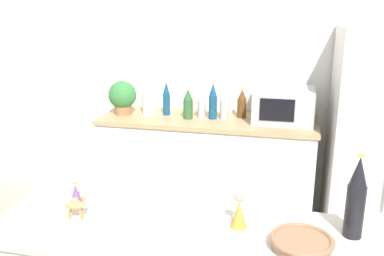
{
  "coord_description": "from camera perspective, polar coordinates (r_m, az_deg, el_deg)",
  "views": [
    {
      "loc": [
        0.33,
        -1.02,
        1.87
      ],
      "look_at": [
        -0.24,
        1.43,
        1.13
      ],
      "focal_mm": 40.0,
      "sensor_mm": 36.0,
      "label": 1
    }
  ],
  "objects": [
    {
      "name": "back_bottle_4",
      "position": [
        3.55,
        -0.53,
        3.23
      ],
      "size": [
        0.08,
        0.08,
        0.26
      ],
      "color": "#2D6033",
      "rests_on": "back_counter"
    },
    {
      "name": "back_bottle_1",
      "position": [
        3.55,
        4.31,
        3.09
      ],
      "size": [
        0.07,
        0.07,
        0.25
      ],
      "color": "#B2B7BC",
      "rests_on": "back_counter"
    },
    {
      "name": "potted_plant",
      "position": [
        3.74,
        -9.26,
        4.16
      ],
      "size": [
        0.24,
        0.24,
        0.29
      ],
      "color": "#9E6B47",
      "rests_on": "back_counter"
    },
    {
      "name": "back_bottle_0",
      "position": [
        3.62,
        6.67,
        3.25
      ],
      "size": [
        0.08,
        0.08,
        0.25
      ],
      "color": "brown",
      "rests_on": "back_counter"
    },
    {
      "name": "back_bottle_5",
      "position": [
        3.58,
        1.26,
        3.11
      ],
      "size": [
        0.07,
        0.07,
        0.23
      ],
      "color": "#B2B7BC",
      "rests_on": "back_counter"
    },
    {
      "name": "wise_man_figurine_blue",
      "position": [
        2.02,
        -15.25,
        -8.19
      ],
      "size": [
        0.05,
        0.05,
        0.12
      ],
      "color": "#6B4784",
      "rests_on": "bar_counter"
    },
    {
      "name": "microwave",
      "position": [
        3.53,
        12.08,
        3.02
      ],
      "size": [
        0.48,
        0.37,
        0.28
      ],
      "color": "#B2B5BA",
      "rests_on": "back_counter"
    },
    {
      "name": "fruit_bowl",
      "position": [
        1.67,
        14.42,
        -14.58
      ],
      "size": [
        0.23,
        0.23,
        0.05
      ],
      "color": "#8C6647",
      "rests_on": "bar_counter"
    },
    {
      "name": "back_bottle_2",
      "position": [
        3.55,
        2.81,
        3.55
      ],
      "size": [
        0.07,
        0.07,
        0.31
      ],
      "color": "navy",
      "rests_on": "back_counter"
    },
    {
      "name": "wall_back",
      "position": [
        3.81,
        7.99,
        7.21
      ],
      "size": [
        8.0,
        0.06,
        2.55
      ],
      "color": "white",
      "rests_on": "ground_plane"
    },
    {
      "name": "camel_figurine",
      "position": [
        1.86,
        -15.24,
        -9.82
      ],
      "size": [
        0.09,
        0.05,
        0.12
      ],
      "color": "tan",
      "rests_on": "bar_counter"
    },
    {
      "name": "paper_towel_roll",
      "position": [
        3.72,
        -5.79,
        3.6
      ],
      "size": [
        0.12,
        0.12,
        0.23
      ],
      "color": "white",
      "rests_on": "back_counter"
    },
    {
      "name": "wine_bottle",
      "position": [
        1.75,
        21.04,
        -8.71
      ],
      "size": [
        0.07,
        0.07,
        0.33
      ],
      "color": "black",
      "rests_on": "bar_counter"
    },
    {
      "name": "back_bottle_3",
      "position": [
        3.68,
        -3.43,
        3.9
      ],
      "size": [
        0.06,
        0.06,
        0.29
      ],
      "color": "navy",
      "rests_on": "back_counter"
    },
    {
      "name": "back_counter",
      "position": [
        3.75,
        1.98,
        -5.56
      ],
      "size": [
        1.81,
        0.63,
        0.94
      ],
      "color": "silver",
      "rests_on": "ground_plane"
    },
    {
      "name": "wise_man_figurine_crimson",
      "position": [
        1.75,
        6.27,
        -11.07
      ],
      "size": [
        0.07,
        0.07,
        0.16
      ],
      "color": "#B28933",
      "rests_on": "bar_counter"
    }
  ]
}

